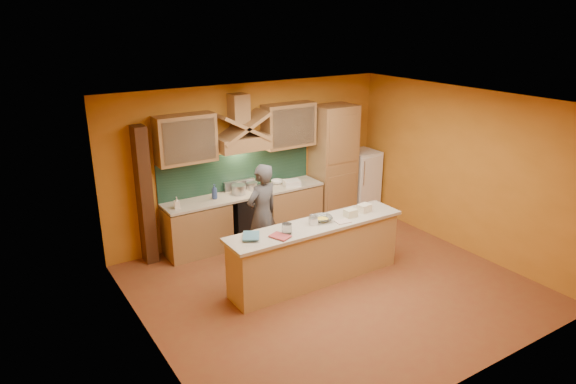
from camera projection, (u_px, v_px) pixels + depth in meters
floor at (332, 286)px, 7.83m from camera, size 5.50×5.00×0.01m
ceiling at (338, 103)px, 6.90m from camera, size 5.50×5.00×0.01m
wall_back at (251, 160)px, 9.35m from camera, size 5.50×0.02×2.80m
wall_front at (480, 270)px, 5.37m from camera, size 5.50×0.02×2.80m
wall_left at (147, 244)px, 5.97m from camera, size 0.02×5.00×2.80m
wall_right at (463, 170)px, 8.76m from camera, size 0.02×5.00×2.80m
base_cabinet_left at (197, 229)px, 8.80m from camera, size 1.10×0.60×0.86m
base_cabinet_right at (290, 208)px, 9.77m from camera, size 1.10×0.60×0.86m
counter_top at (245, 194)px, 9.13m from camera, size 3.00×0.62×0.04m
stove at (246, 217)px, 9.28m from camera, size 0.60×0.58×0.90m
backsplash at (237, 171)px, 9.24m from camera, size 3.00×0.03×0.70m
range_hood at (242, 143)px, 8.86m from camera, size 0.92×0.50×0.24m
hood_chimney at (239, 108)px, 8.75m from camera, size 0.30×0.30×0.50m
upper_cabinet_left at (186, 139)px, 8.36m from camera, size 1.00×0.35×0.80m
upper_cabinet_right at (289, 125)px, 9.37m from camera, size 1.00×0.35×0.80m
pantry_column at (333, 164)px, 10.03m from camera, size 0.80×0.60×2.30m
fridge at (361, 182)px, 10.58m from camera, size 0.58×0.60×1.30m
trim_column_left at (145, 196)px, 8.28m from camera, size 0.20×0.30×2.30m
island_body at (316, 254)px, 7.87m from camera, size 2.80×0.55×0.88m
island_top at (316, 226)px, 7.71m from camera, size 2.90×0.62×0.05m
person at (262, 214)px, 8.34m from camera, size 0.69×0.53×1.69m
pot_large at (239, 190)px, 9.05m from camera, size 0.31×0.31×0.17m
pot_small at (252, 187)px, 9.25m from camera, size 0.22×0.22×0.13m
soap_bottle_a at (177, 203)px, 8.35m from camera, size 0.11×0.11×0.20m
soap_bottle_b at (214, 191)px, 8.78m from camera, size 0.11×0.11×0.26m
bowl_back at (277, 182)px, 9.59m from camera, size 0.27×0.27×0.07m
dish_rack at (292, 183)px, 9.47m from camera, size 0.34×0.30×0.11m
book_lower at (276, 239)px, 7.16m from camera, size 0.29×0.33×0.03m
book_upper at (243, 236)px, 7.21m from camera, size 0.36×0.39×0.02m
jar_large at (287, 229)px, 7.34m from camera, size 0.18×0.18×0.15m
jar_small at (313, 220)px, 7.68m from camera, size 0.15×0.15×0.14m
kitchen_scale at (313, 221)px, 7.68m from camera, size 0.15×0.15×0.10m
mixing_bowl at (322, 219)px, 7.81m from camera, size 0.36×0.36×0.07m
cloth at (343, 222)px, 7.78m from camera, size 0.24×0.19×0.01m
grocery_bag_a at (351, 213)px, 7.97m from camera, size 0.18×0.15×0.12m
grocery_bag_b at (364, 208)px, 8.17m from camera, size 0.22×0.18×0.12m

